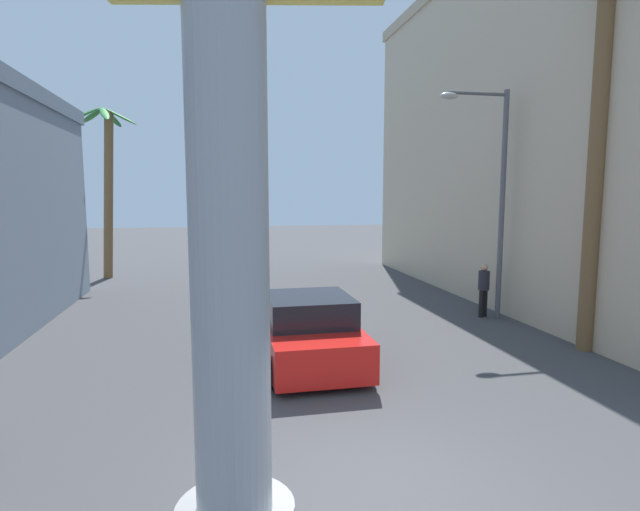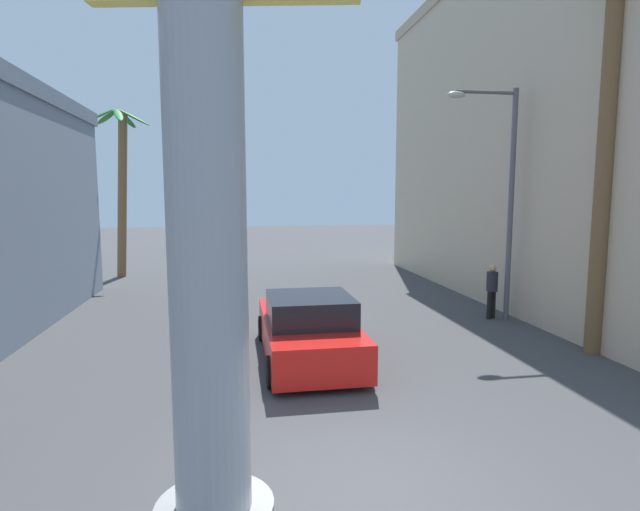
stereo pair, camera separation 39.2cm
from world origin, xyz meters
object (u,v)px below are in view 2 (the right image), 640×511
at_px(neon_sign_pole, 203,61).
at_px(palm_tree_near_right, 608,116).
at_px(palm_tree_far_left, 121,178).
at_px(street_lamp, 502,183).
at_px(pedestrian_mid_right, 492,287).
at_px(car_lead, 308,330).

relative_size(neon_sign_pole, palm_tree_near_right, 1.15).
bearing_deg(palm_tree_near_right, palm_tree_far_left, 134.12).
xyz_separation_m(neon_sign_pole, street_lamp, (8.08, 9.05, -0.84)).
distance_m(palm_tree_near_right, pedestrian_mid_right, 5.89).
xyz_separation_m(car_lead, palm_tree_near_right, (6.85, -0.70, 4.91)).
distance_m(car_lead, palm_tree_far_left, 15.51).
relative_size(car_lead, pedestrian_mid_right, 2.82).
distance_m(neon_sign_pole, pedestrian_mid_right, 12.86).
relative_size(street_lamp, palm_tree_far_left, 0.89).
height_order(neon_sign_pole, palm_tree_far_left, neon_sign_pole).
height_order(palm_tree_far_left, palm_tree_near_right, palm_tree_near_right).
bearing_deg(street_lamp, pedestrian_mid_right, 112.10).
xyz_separation_m(neon_sign_pole, car_lead, (1.87, 6.34, -4.30)).
height_order(street_lamp, car_lead, street_lamp).
height_order(neon_sign_pole, palm_tree_near_right, neon_sign_pole).
distance_m(neon_sign_pole, palm_tree_near_right, 10.40).
xyz_separation_m(car_lead, pedestrian_mid_right, (6.14, 2.88, 0.28)).
bearing_deg(car_lead, palm_tree_near_right, -5.82).
distance_m(palm_tree_far_left, palm_tree_near_right, 19.64).
relative_size(neon_sign_pole, palm_tree_far_left, 1.42).
distance_m(street_lamp, pedestrian_mid_right, 3.19).
distance_m(neon_sign_pole, palm_tree_far_left, 20.34).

